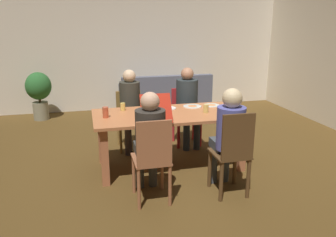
# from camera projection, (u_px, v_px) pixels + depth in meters

# --- Properties ---
(ground_plane) EXTENTS (20.00, 20.00, 0.00)m
(ground_plane) POSITION_uv_depth(u_px,v_px,m) (170.00, 166.00, 4.64)
(ground_plane) COLOR #543C19
(back_wall) EXTENTS (6.74, 0.12, 2.86)m
(back_wall) POSITION_uv_depth(u_px,v_px,m) (132.00, 44.00, 7.42)
(back_wall) COLOR silver
(back_wall) RESTS_ON ground
(dining_table) EXTENTS (1.98, 0.93, 0.75)m
(dining_table) POSITION_uv_depth(u_px,v_px,m) (170.00, 121.00, 4.47)
(dining_table) COLOR #BF7041
(dining_table) RESTS_ON ground
(chair_0) EXTENTS (0.40, 0.42, 0.87)m
(chair_0) POSITION_uv_depth(u_px,v_px,m) (130.00, 115.00, 5.25)
(chair_0) COLOR olive
(chair_0) RESTS_ON ground
(person_0) EXTENTS (0.30, 0.47, 1.22)m
(person_0) POSITION_uv_depth(u_px,v_px,m) (130.00, 104.00, 5.06)
(person_0) COLOR #3B3639
(person_0) RESTS_ON ground
(chair_1) EXTENTS (0.42, 0.40, 0.87)m
(chair_1) POSITION_uv_depth(u_px,v_px,m) (185.00, 114.00, 5.43)
(chair_1) COLOR red
(chair_1) RESTS_ON ground
(person_1) EXTENTS (0.34, 0.50, 1.22)m
(person_1) POSITION_uv_depth(u_px,v_px,m) (188.00, 100.00, 5.25)
(person_1) COLOR #2D3A48
(person_1) RESTS_ON ground
(chair_2) EXTENTS (0.38, 0.42, 0.99)m
(chair_2) POSITION_uv_depth(u_px,v_px,m) (233.00, 153.00, 3.72)
(chair_2) COLOR #53371D
(chair_2) RESTS_ON ground
(person_2) EXTENTS (0.31, 0.48, 1.22)m
(person_2) POSITION_uv_depth(u_px,v_px,m) (229.00, 131.00, 3.79)
(person_2) COLOR #3D4349
(person_2) RESTS_ON ground
(chair_3) EXTENTS (0.38, 0.43, 0.96)m
(chair_3) POSITION_uv_depth(u_px,v_px,m) (153.00, 157.00, 3.55)
(chair_3) COLOR #9D5E3C
(chair_3) RESTS_ON ground
(person_3) EXTENTS (0.32, 0.52, 1.21)m
(person_3) POSITION_uv_depth(u_px,v_px,m) (150.00, 136.00, 3.65)
(person_3) COLOR #3C3D39
(person_3) RESTS_ON ground
(pizza_box_0) EXTENTS (0.36, 0.54, 0.34)m
(pizza_box_0) POSITION_uv_depth(u_px,v_px,m) (153.00, 115.00, 4.16)
(pizza_box_0) COLOR red
(pizza_box_0) RESTS_ON dining_table
(plate_0) EXTENTS (0.22, 0.22, 0.01)m
(plate_0) POSITION_uv_depth(u_px,v_px,m) (168.00, 108.00, 4.66)
(plate_0) COLOR white
(plate_0) RESTS_ON dining_table
(plate_1) EXTENTS (0.22, 0.22, 0.03)m
(plate_1) POSITION_uv_depth(u_px,v_px,m) (212.00, 105.00, 4.82)
(plate_1) COLOR white
(plate_1) RESTS_ON dining_table
(plate_2) EXTENTS (0.25, 0.25, 0.03)m
(plate_2) POSITION_uv_depth(u_px,v_px,m) (192.00, 106.00, 4.76)
(plate_2) COLOR white
(plate_2) RESTS_ON dining_table
(drinking_glass_0) EXTENTS (0.07, 0.07, 0.10)m
(drinking_glass_0) POSITION_uv_depth(u_px,v_px,m) (123.00, 107.00, 4.56)
(drinking_glass_0) COLOR #E4C45A
(drinking_glass_0) RESTS_ON dining_table
(drinking_glass_1) EXTENTS (0.07, 0.07, 0.11)m
(drinking_glass_1) POSITION_uv_depth(u_px,v_px,m) (206.00, 109.00, 4.44)
(drinking_glass_1) COLOR #DABF62
(drinking_glass_1) RESTS_ON dining_table
(drinking_glass_2) EXTENTS (0.07, 0.07, 0.13)m
(drinking_glass_2) POSITION_uv_depth(u_px,v_px,m) (106.00, 112.00, 4.21)
(drinking_glass_2) COLOR #BE5032
(drinking_glass_2) RESTS_ON dining_table
(couch) EXTENTS (1.84, 0.80, 0.86)m
(couch) POSITION_uv_depth(u_px,v_px,m) (165.00, 100.00, 7.16)
(couch) COLOR slate
(couch) RESTS_ON ground
(potted_plant) EXTENTS (0.49, 0.49, 0.95)m
(potted_plant) POSITION_uv_depth(u_px,v_px,m) (39.00, 91.00, 6.69)
(potted_plant) COLOR gray
(potted_plant) RESTS_ON ground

